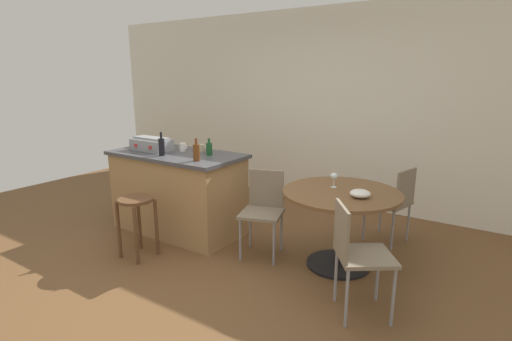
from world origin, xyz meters
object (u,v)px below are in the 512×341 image
at_px(cup_1, 183,147).
at_px(dining_table, 341,209).
at_px(kitchen_island, 178,192).
at_px(bottle_0, 209,149).
at_px(serving_bowl, 360,193).
at_px(folding_chair_near, 356,250).
at_px(cup_0, 202,148).
at_px(wine_glass, 334,177).
at_px(bottle_2, 162,146).
at_px(folding_chair_left, 263,207).
at_px(wooden_stool, 137,213).
at_px(toolbox, 152,144).
at_px(bottle_1, 196,152).
at_px(folding_chair_far, 394,200).

bearing_deg(cup_1, dining_table, 1.94).
bearing_deg(kitchen_island, bottle_0, 15.00).
height_order(cup_1, serving_bowl, cup_1).
bearing_deg(folding_chair_near, cup_0, 161.50).
distance_m(dining_table, bottle_0, 1.58).
bearing_deg(serving_bowl, wine_glass, 151.54).
bearing_deg(cup_1, bottle_2, -92.45).
distance_m(folding_chair_left, wine_glass, 0.77).
bearing_deg(serving_bowl, bottle_2, -172.10).
bearing_deg(wine_glass, dining_table, -37.78).
xyz_separation_m(wooden_stool, wine_glass, (1.66, 1.01, 0.39)).
bearing_deg(toolbox, wine_glass, 8.46).
relative_size(folding_chair_near, cup_1, 7.91).
height_order(wooden_stool, bottle_2, bottle_2).
bearing_deg(cup_1, folding_chair_near, -14.90).
bearing_deg(folding_chair_near, cup_1, 165.10).
xyz_separation_m(folding_chair_left, bottle_1, (-0.68, -0.22, 0.52)).
relative_size(kitchen_island, dining_table, 1.41).
height_order(dining_table, bottle_2, bottle_2).
distance_m(folding_chair_left, bottle_2, 1.32).
bearing_deg(wine_glass, toolbox, -171.54).
relative_size(bottle_1, wine_glass, 1.64).
bearing_deg(wooden_stool, toolbox, 125.51).
height_order(bottle_1, wine_glass, bottle_1).
xyz_separation_m(bottle_0, cup_1, (-0.41, 0.01, -0.02)).
bearing_deg(kitchen_island, folding_chair_far, 24.54).
bearing_deg(kitchen_island, folding_chair_left, 1.11).
bearing_deg(kitchen_island, wine_glass, 8.67).
xyz_separation_m(bottle_2, serving_bowl, (2.14, 0.30, -0.25)).
bearing_deg(serving_bowl, toolbox, -176.57).
height_order(bottle_0, cup_0, bottle_0).
relative_size(kitchen_island, cup_0, 14.58).
bearing_deg(serving_bowl, wooden_stool, -157.05).
bearing_deg(bottle_2, bottle_0, 35.42).
distance_m(kitchen_island, toolbox, 0.64).
bearing_deg(folding_chair_left, folding_chair_near, -24.35).
relative_size(folding_chair_far, bottle_1, 3.59).
relative_size(dining_table, bottle_1, 4.67).
height_order(wooden_stool, cup_1, cup_1).
distance_m(bottle_0, cup_1, 0.41).
height_order(bottle_1, cup_0, bottle_1).
bearing_deg(bottle_1, folding_chair_far, 34.94).
bearing_deg(wooden_stool, bottle_0, 73.09).
height_order(wooden_stool, folding_chair_far, folding_chair_far).
relative_size(bottle_1, bottle_2, 0.91).
distance_m(folding_chair_near, bottle_2, 2.41).
relative_size(bottle_1, cup_1, 2.12).
xyz_separation_m(kitchen_island, cup_0, (0.20, 0.21, 0.51)).
relative_size(wooden_stool, bottle_0, 3.29).
distance_m(folding_chair_near, bottle_0, 2.06).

